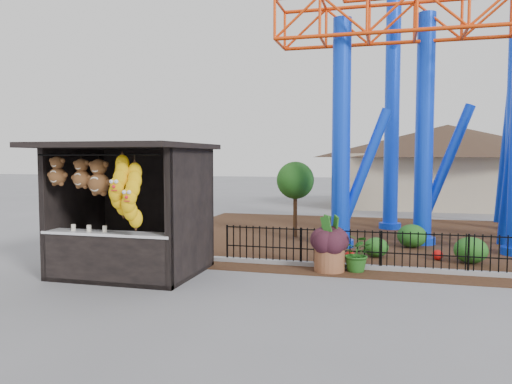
% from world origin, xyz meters
% --- Properties ---
extents(ground, '(120.00, 120.00, 0.00)m').
position_xyz_m(ground, '(0.00, 0.00, 0.00)').
color(ground, slate).
rests_on(ground, ground).
extents(mulch_bed, '(18.00, 12.00, 0.02)m').
position_xyz_m(mulch_bed, '(4.00, 8.00, 0.01)').
color(mulch_bed, '#331E11').
rests_on(mulch_bed, ground).
extents(curb, '(18.00, 0.18, 0.12)m').
position_xyz_m(curb, '(4.00, 3.00, 0.06)').
color(curb, gray).
rests_on(curb, ground).
extents(prize_booth, '(3.50, 3.40, 3.12)m').
position_xyz_m(prize_booth, '(-2.98, 0.91, 1.52)').
color(prize_booth, black).
rests_on(prize_booth, ground).
extents(picket_fence, '(12.20, 0.06, 1.00)m').
position_xyz_m(picket_fence, '(4.90, 3.00, 0.50)').
color(picket_fence, black).
rests_on(picket_fence, ground).
extents(roller_coaster, '(11.00, 6.37, 10.82)m').
position_xyz_m(roller_coaster, '(5.12, 8.23, 6.44)').
color(roller_coaster, '#0D3DED').
rests_on(roller_coaster, ground).
extents(terracotta_planter, '(0.84, 0.84, 0.65)m').
position_xyz_m(terracotta_planter, '(1.58, 2.56, 0.33)').
color(terracotta_planter, brown).
rests_on(terracotta_planter, ground).
extents(planter_foliage, '(0.70, 0.70, 0.64)m').
position_xyz_m(planter_foliage, '(1.58, 2.56, 0.97)').
color(planter_foliage, black).
rests_on(planter_foliage, terracotta_planter).
extents(potted_plant, '(1.07, 1.02, 0.94)m').
position_xyz_m(potted_plant, '(2.25, 2.70, 0.47)').
color(potted_plant, '#235619').
rests_on(potted_plant, ground).
extents(landscaping, '(7.03, 3.21, 0.71)m').
position_xyz_m(landscaping, '(4.74, 5.43, 0.32)').
color(landscaping, '#1D5118').
rests_on(landscaping, mulch_bed).
extents(pavilion, '(15.00, 15.00, 4.80)m').
position_xyz_m(pavilion, '(6.00, 20.00, 3.07)').
color(pavilion, '#BFAD8C').
rests_on(pavilion, ground).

